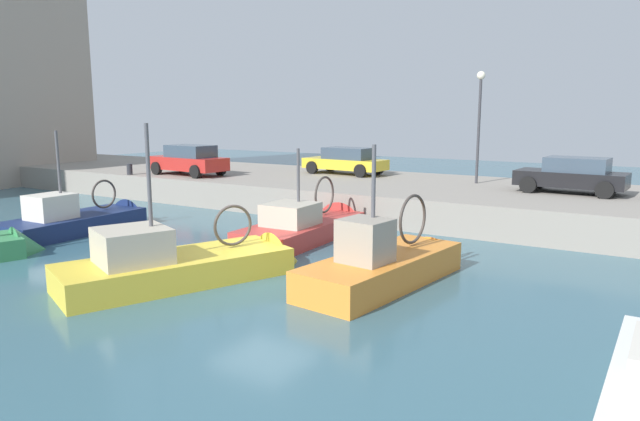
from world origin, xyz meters
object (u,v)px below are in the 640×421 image
(fishing_boat_yellow, at_px, (190,275))
(parked_car_black, at_px, (572,175))
(fishing_boat_navy, at_px, (83,228))
(fishing_boat_red, at_px, (309,234))
(parked_car_red, at_px, (189,160))
(parked_car_yellow, at_px, (346,161))
(quay_streetlamp, at_px, (480,108))
(fishing_boat_orange, at_px, (389,277))
(mooring_bollard_mid, at_px, (130,169))

(fishing_boat_yellow, xyz_separation_m, parked_car_black, (13.32, -7.13, 1.78))
(fishing_boat_navy, distance_m, fishing_boat_yellow, 8.19)
(fishing_boat_red, height_order, parked_car_red, fishing_boat_red)
(fishing_boat_yellow, xyz_separation_m, parked_car_yellow, (14.81, 3.67, 1.76))
(quay_streetlamp, bearing_deg, parked_car_black, -106.70)
(parked_car_red, xyz_separation_m, parked_car_black, (2.97, -17.29, -0.05))
(parked_car_yellow, xyz_separation_m, parked_car_black, (-1.49, -10.81, 0.02))
(fishing_boat_orange, bearing_deg, parked_car_black, -14.08)
(parked_car_yellow, xyz_separation_m, mooring_bollard_mid, (-5.92, 9.14, -0.42))
(parked_car_red, relative_size, parked_car_yellow, 0.99)
(fishing_boat_orange, xyz_separation_m, fishing_boat_red, (3.38, 4.63, -0.00))
(fishing_boat_red, xyz_separation_m, quay_streetlamp, (8.60, -3.26, 4.33))
(fishing_boat_navy, height_order, parked_car_yellow, fishing_boat_navy)
(parked_car_red, distance_m, mooring_bollard_mid, 3.08)
(parked_car_red, height_order, parked_car_yellow, parked_car_red)
(fishing_boat_navy, xyz_separation_m, fishing_boat_yellow, (-2.48, -7.80, 0.02))
(fishing_boat_red, distance_m, mooring_bollard_mid, 13.04)
(fishing_boat_red, relative_size, parked_car_yellow, 1.43)
(fishing_boat_red, bearing_deg, quay_streetlamp, -20.77)
(quay_streetlamp, bearing_deg, parked_car_red, 107.59)
(fishing_boat_navy, bearing_deg, fishing_boat_yellow, -107.63)
(fishing_boat_navy, height_order, quay_streetlamp, quay_streetlamp)
(fishing_boat_orange, height_order, mooring_bollard_mid, fishing_boat_orange)
(fishing_boat_orange, xyz_separation_m, parked_car_black, (10.76, -2.70, 1.79))
(quay_streetlamp, bearing_deg, fishing_boat_orange, -173.50)
(fishing_boat_red, height_order, parked_car_yellow, fishing_boat_red)
(fishing_boat_orange, distance_m, parked_car_black, 11.24)
(fishing_boat_red, bearing_deg, parked_car_black, -44.77)
(fishing_boat_orange, bearing_deg, fishing_boat_navy, 90.39)
(mooring_bollard_mid, height_order, quay_streetlamp, quay_streetlamp)
(fishing_boat_navy, xyz_separation_m, fishing_boat_red, (3.46, -7.61, 0.00))
(fishing_boat_navy, bearing_deg, fishing_boat_red, -65.55)
(fishing_boat_yellow, distance_m, parked_car_red, 14.61)
(quay_streetlamp, bearing_deg, mooring_bollard_mid, 109.58)
(parked_car_black, relative_size, quay_streetlamp, 0.84)
(parked_car_yellow, bearing_deg, fishing_boat_yellow, -166.07)
(fishing_boat_navy, relative_size, fishing_boat_yellow, 0.87)
(parked_car_red, xyz_separation_m, mooring_bollard_mid, (-1.46, 2.66, -0.48))
(parked_car_black, bearing_deg, fishing_boat_yellow, 151.83)
(fishing_boat_red, height_order, mooring_bollard_mid, fishing_boat_red)
(fishing_boat_red, bearing_deg, parked_car_red, 66.11)
(parked_car_red, bearing_deg, parked_car_yellow, -55.46)
(fishing_boat_yellow, distance_m, fishing_boat_red, 5.94)
(fishing_boat_orange, bearing_deg, parked_car_yellow, 33.51)
(fishing_boat_navy, xyz_separation_m, mooring_bollard_mid, (6.41, 5.01, 1.36))
(parked_car_black, xyz_separation_m, quay_streetlamp, (1.22, 4.06, 2.54))
(mooring_bollard_mid, bearing_deg, fishing_boat_orange, -110.15)
(mooring_bollard_mid, bearing_deg, parked_car_yellow, -57.09)
(fishing_boat_yellow, bearing_deg, fishing_boat_red, 1.85)
(fishing_boat_yellow, bearing_deg, mooring_bollard_mid, 55.25)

